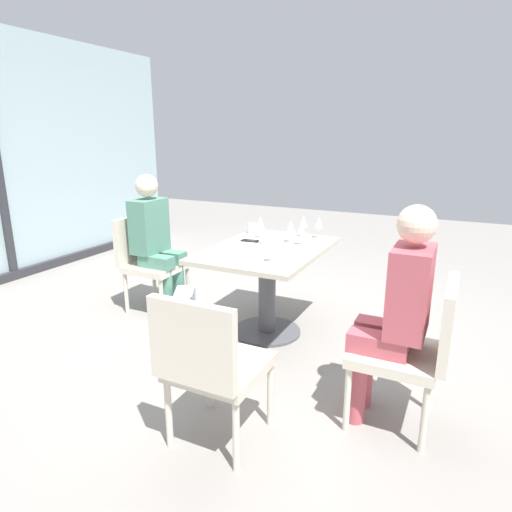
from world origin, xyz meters
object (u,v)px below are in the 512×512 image
Objects in this scene: wine_glass_1 at (260,223)px; handbag_0 at (185,306)px; chair_front_left at (414,345)px; person_near_window at (155,237)px; wine_glass_4 at (301,229)px; person_front_left at (397,307)px; wine_glass_5 at (319,223)px; wine_glass_2 at (304,222)px; wine_glass_3 at (271,244)px; dining_table_main at (267,271)px; chair_side_end at (210,362)px; wine_glass_6 at (262,228)px; wine_glass_0 at (291,227)px; chair_near_window at (147,258)px; cell_phone_on_table at (250,241)px; coffee_cup at (252,228)px.

wine_glass_1 reaches higher than handbag_0.
wine_glass_1 is at bearing 54.16° from chair_front_left.
person_near_window is 4.20× the size of handbag_0.
person_front_left is at bearing -136.28° from wine_glass_4.
wine_glass_5 is at bearing 34.60° from person_front_left.
wine_glass_3 is (-0.83, -0.07, 0.00)m from wine_glass_2.
dining_table_main is 6.49× the size of wine_glass_5.
wine_glass_5 is 0.62× the size of handbag_0.
person_front_left is (0.00, 0.11, 0.20)m from chair_front_left.
person_front_left is at bearing -137.07° from handbag_0.
wine_glass_2 is 0.14m from wine_glass_5.
wine_glass_6 is at bearing 15.62° from chair_side_end.
wine_glass_2 is 1.27m from handbag_0.
wine_glass_6 is at bearing 32.32° from wine_glass_3.
wine_glass_4 is (0.95, 1.01, 0.37)m from chair_front_left.
chair_front_left is 4.70× the size of wine_glass_1.
wine_glass_6 is at bearing 108.74° from wine_glass_4.
chair_side_end is 1.10m from wine_glass_3.
wine_glass_1 is at bearing 30.11° from wine_glass_6.
chair_side_end is at bearing -166.95° from dining_table_main.
wine_glass_0 is at bearing -21.17° from dining_table_main.
wine_glass_1 is 1.00× the size of wine_glass_4.
chair_near_window is at bearing 109.84° from wine_glass_2.
chair_front_left is 1.10m from chair_side_end.
chair_near_window is at bearing 105.49° from wine_glass_1.
wine_glass_2 is (0.24, -0.03, 0.00)m from wine_glass_0.
wine_glass_1 is (0.28, -0.91, 0.16)m from person_near_window.
wine_glass_3 is (0.39, 1.03, 0.37)m from chair_front_left.
wine_glass_1 and wine_glass_2 have the same top height.
wine_glass_5 is at bearing -9.63° from wine_glass_4.
wine_glass_0 is 0.29m from wine_glass_5.
cell_phone_on_table is at bearing 170.22° from wine_glass_1.
person_near_window is 6.81× the size of wine_glass_4.
person_near_window reaches higher than wine_glass_1.
dining_table_main is at bearing -140.52° from coffee_cup.
wine_glass_2 is at bearing 41.83° from chair_front_left.
person_near_window is at bearing 109.93° from wine_glass_5.
coffee_cup is 0.31m from cell_phone_on_table.
wine_glass_3 is (-0.63, -0.39, 0.00)m from wine_glass_1.
wine_glass_1 is 0.98m from handbag_0.
wine_glass_4 is at bearing -112.85° from wine_glass_0.
coffee_cup is (0.21, 0.55, -0.09)m from wine_glass_4.
coffee_cup is 0.30× the size of handbag_0.
wine_glass_1 and wine_glass_6 have the same top height.
chair_front_left is 1.54m from wine_glass_0.
chair_near_window is at bearing 100.71° from wine_glass_0.
dining_table_main is 0.48m from wine_glass_1.
coffee_cup is 0.91m from handbag_0.
wine_glass_2 is (0.20, -0.32, 0.00)m from wine_glass_1.
handbag_0 is at bearing 123.96° from wine_glass_2.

